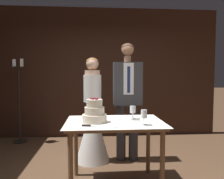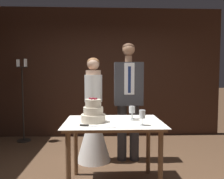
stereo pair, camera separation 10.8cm
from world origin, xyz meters
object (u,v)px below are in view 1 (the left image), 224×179
(wine_glass_far, at_px, (144,115))
(candle_stand, at_px, (19,103))
(wine_glass_near, at_px, (133,110))
(groom, at_px, (127,96))
(wine_glass_middle, at_px, (133,110))
(bride, at_px, (93,124))
(tiered_cake, at_px, (95,113))
(cake_knife, at_px, (93,126))
(cake_table, at_px, (115,130))

(wine_glass_far, bearing_deg, candle_stand, 134.45)
(wine_glass_near, height_order, wine_glass_far, wine_glass_far)
(wine_glass_far, height_order, groom, groom)
(wine_glass_near, relative_size, wine_glass_middle, 0.91)
(bride, distance_m, candle_stand, 1.87)
(wine_glass_middle, relative_size, bride, 0.11)
(wine_glass_near, relative_size, candle_stand, 0.10)
(tiered_cake, distance_m, wine_glass_near, 0.53)
(cake_knife, distance_m, wine_glass_middle, 0.60)
(bride, bearing_deg, wine_glass_near, -51.60)
(groom, bearing_deg, wine_glass_middle, -93.47)
(wine_glass_middle, distance_m, candle_stand, 2.74)
(tiered_cake, bearing_deg, wine_glass_far, -19.65)
(wine_glass_far, height_order, candle_stand, candle_stand)
(cake_knife, distance_m, bride, 1.09)
(cake_table, height_order, wine_glass_middle, wine_glass_middle)
(tiered_cake, distance_m, candle_stand, 2.47)
(cake_knife, xyz_separation_m, candle_stand, (-1.52, 2.17, -0.00))
(cake_table, distance_m, wine_glass_middle, 0.34)
(wine_glass_near, height_order, candle_stand, candle_stand)
(bride, height_order, candle_stand, candle_stand)
(cake_table, distance_m, cake_knife, 0.38)
(cake_table, height_order, candle_stand, candle_stand)
(cake_knife, xyz_separation_m, wine_glass_middle, (0.50, 0.32, 0.12))
(tiered_cake, height_order, cake_knife, tiered_cake)
(cake_knife, distance_m, groom, 1.22)
(bride, bearing_deg, wine_glass_middle, -55.98)
(wine_glass_near, bearing_deg, wine_glass_middle, -105.35)
(groom, xyz_separation_m, candle_stand, (-2.06, 1.10, -0.23))
(wine_glass_near, height_order, wine_glass_middle, wine_glass_middle)
(cake_table, height_order, cake_knife, cake_knife)
(bride, relative_size, candle_stand, 0.97)
(groom, bearing_deg, cake_knife, -116.79)
(wine_glass_near, bearing_deg, wine_glass_far, -80.82)
(groom, relative_size, candle_stand, 1.10)
(cake_knife, xyz_separation_m, groom, (0.54, 1.07, 0.23))
(cake_table, relative_size, wine_glass_middle, 6.62)
(tiered_cake, xyz_separation_m, cake_knife, (-0.02, -0.23, -0.11))
(tiered_cake, bearing_deg, cake_knife, -94.58)
(cake_table, xyz_separation_m, wine_glass_middle, (0.23, 0.06, 0.24))
(wine_glass_near, distance_m, bride, 0.92)
(wine_glass_near, distance_m, wine_glass_middle, 0.09)
(cake_table, distance_m, candle_stand, 2.62)
(cake_table, bearing_deg, candle_stand, 132.92)
(wine_glass_near, distance_m, groom, 0.68)
(wine_glass_far, bearing_deg, bride, 119.69)
(cake_knife, bearing_deg, candle_stand, 138.34)
(cake_knife, relative_size, groom, 0.22)
(groom, bearing_deg, wine_glass_far, -88.00)
(wine_glass_near, distance_m, candle_stand, 2.70)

